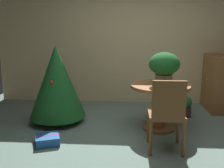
# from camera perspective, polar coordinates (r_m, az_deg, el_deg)

# --- Properties ---
(ground_plane) EXTENTS (6.60, 6.60, 0.00)m
(ground_plane) POSITION_cam_1_polar(r_m,az_deg,el_deg) (3.71, 5.74, -13.16)
(ground_plane) COLOR slate
(back_wall_panel) EXTENTS (6.00, 0.10, 2.60)m
(back_wall_panel) POSITION_cam_1_polar(r_m,az_deg,el_deg) (5.56, 5.40, 9.13)
(back_wall_panel) COLOR beige
(back_wall_panel) RESTS_ON ground_plane
(round_dining_table) EXTENTS (0.92, 0.92, 0.72)m
(round_dining_table) POSITION_cam_1_polar(r_m,az_deg,el_deg) (4.14, 10.51, -3.12)
(round_dining_table) COLOR brown
(round_dining_table) RESTS_ON ground_plane
(flower_vase) EXTENTS (0.47, 0.47, 0.51)m
(flower_vase) POSITION_cam_1_polar(r_m,az_deg,el_deg) (4.04, 11.47, 3.97)
(flower_vase) COLOR #665B51
(flower_vase) RESTS_ON round_dining_table
(wooden_chair_near) EXTENTS (0.45, 0.45, 0.97)m
(wooden_chair_near) POSITION_cam_1_polar(r_m,az_deg,el_deg) (3.36, 12.04, -6.00)
(wooden_chair_near) COLOR brown
(wooden_chair_near) RESTS_ON ground_plane
(holiday_tree) EXTENTS (0.95, 0.95, 1.33)m
(holiday_tree) POSITION_cam_1_polar(r_m,az_deg,el_deg) (4.44, -12.11, 0.58)
(holiday_tree) COLOR brown
(holiday_tree) RESTS_ON ground_plane
(gift_box_blue) EXTENTS (0.41, 0.40, 0.12)m
(gift_box_blue) POSITION_cam_1_polar(r_m,az_deg,el_deg) (3.79, -14.05, -11.85)
(gift_box_blue) COLOR #1E569E
(gift_box_blue) RESTS_ON ground_plane
(wooden_cabinet) EXTENTS (0.51, 0.79, 1.08)m
(wooden_cabinet) POSITION_cam_1_polar(r_m,az_deg,el_deg) (5.47, 22.74, 0.19)
(wooden_cabinet) COLOR brown
(wooden_cabinet) RESTS_ON ground_plane
(potted_plant) EXTENTS (0.24, 0.24, 0.40)m
(potted_plant) POSITION_cam_1_polar(r_m,az_deg,el_deg) (4.92, 15.81, -4.68)
(potted_plant) COLOR #4C382D
(potted_plant) RESTS_ON ground_plane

